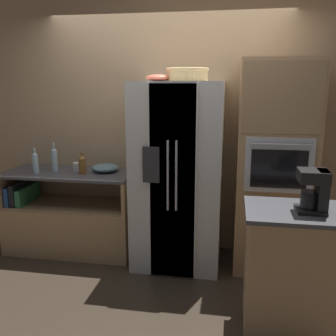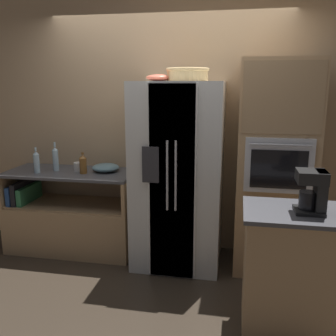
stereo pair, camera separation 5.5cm
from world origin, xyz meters
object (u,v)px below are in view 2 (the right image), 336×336
wall_oven (275,168)px  wicker_basket (188,74)px  refrigerator (178,175)px  coffee_maker (314,190)px  mug (79,167)px  bottle_tall (56,159)px  fruit_bowl (159,78)px  mixing_bowl (106,168)px  bottle_wide (83,164)px  bottle_short (36,162)px

wall_oven → wicker_basket: size_ratio=5.00×
refrigerator → coffee_maker: refrigerator is taller
refrigerator → mug: (-1.10, 0.11, 0.02)m
wall_oven → bottle_tall: size_ratio=6.54×
wicker_basket → fruit_bowl: (-0.27, -0.05, -0.03)m
bottle_tall → mug: 0.26m
refrigerator → mixing_bowl: (-0.81, 0.14, 0.01)m
bottle_tall → bottle_wide: size_ratio=1.38×
wall_oven → coffee_maker: bearing=-80.6°
bottle_wide → mug: bottle_wide is taller
wicker_basket → bottle_tall: (-1.43, 0.07, -0.87)m
wall_oven → bottle_tall: wall_oven is taller
refrigerator → bottle_short: 1.50m
mug → coffee_maker: size_ratio=0.46×
bottle_wide → coffee_maker: 2.31m
bottle_tall → bottle_wide: 0.35m
refrigerator → wall_oven: 0.93m
wall_oven → bottle_wide: 1.93m
wicker_basket → mug: wicker_basket is taller
bottle_wide → mug: (-0.09, 0.10, -0.06)m
wicker_basket → bottle_wide: (-1.09, -0.00, -0.90)m
fruit_bowl → mixing_bowl: fruit_bowl is taller
coffee_maker → bottle_wide: bearing=155.0°
mixing_bowl → fruit_bowl: bearing=-16.4°
bottle_short → bottle_wide: bearing=6.9°
coffee_maker → bottle_tall: bearing=156.7°
mug → bottle_tall: bearing=-173.8°
mug → mixing_bowl: size_ratio=0.47×
refrigerator → coffee_maker: (1.09, -0.96, 0.18)m
bottle_tall → mixing_bowl: (0.54, 0.06, -0.09)m
bottle_short → coffee_maker: (2.59, -0.92, 0.09)m
mixing_bowl → wicker_basket: bearing=-8.3°
refrigerator → bottle_wide: (-1.01, 0.01, 0.07)m
refrigerator → fruit_bowl: size_ratio=7.70×
refrigerator → fruit_bowl: 0.96m
bottle_tall → bottle_short: (-0.15, -0.13, -0.01)m
wall_oven → fruit_bowl: 1.39m
wall_oven → bottle_short: wall_oven is taller
fruit_bowl → bottle_tall: fruit_bowl is taller
coffee_maker → mug: bearing=153.8°
refrigerator → fruit_bowl: bearing=-168.3°
wall_oven → fruit_bowl: wall_oven is taller
wall_oven → bottle_wide: bearing=-178.8°
bottle_tall → mixing_bowl: bottle_tall is taller
wicker_basket → mixing_bowl: 1.32m
wicker_basket → bottle_wide: wicker_basket is taller
refrigerator → coffee_maker: bearing=-41.6°
refrigerator → bottle_wide: bearing=179.2°
refrigerator → wicker_basket: bearing=10.9°
bottle_tall → refrigerator: bearing=-3.5°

